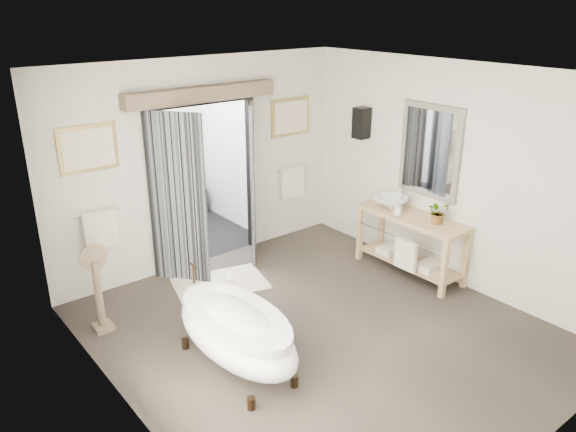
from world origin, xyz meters
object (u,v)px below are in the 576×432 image
object	(u,v)px
clawfoot_tub	(236,331)
vanity	(410,240)
rug	(220,283)
basin	(391,202)

from	to	relation	value
clawfoot_tub	vanity	size ratio (longest dim) A/B	1.11
clawfoot_tub	vanity	xyz separation A→B (m)	(3.07, 0.30, 0.08)
vanity	rug	xyz separation A→B (m)	(-2.23, 1.36, -0.50)
rug	vanity	bearing A→B (deg)	-31.25
basin	rug	bearing A→B (deg)	-179.52
clawfoot_tub	vanity	bearing A→B (deg)	5.54
clawfoot_tub	vanity	distance (m)	3.08
vanity	basin	size ratio (longest dim) A/B	3.42
clawfoot_tub	rug	xyz separation A→B (m)	(0.83, 1.65, -0.42)
rug	clawfoot_tub	bearing A→B (deg)	-116.79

